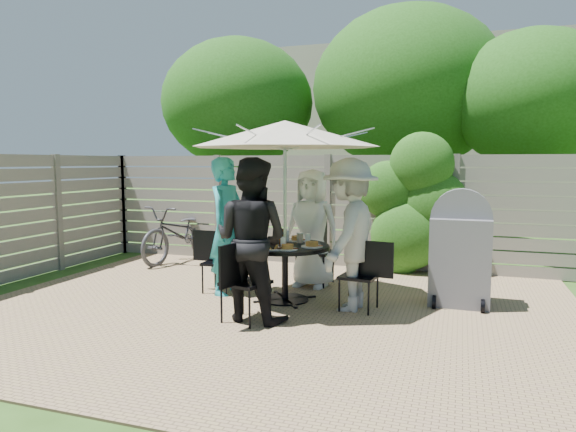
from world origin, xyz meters
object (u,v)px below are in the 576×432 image
(chair_back, at_px, (315,265))
(plate_left, at_px, (259,241))
(bicycle, at_px, (181,233))
(glass_left, at_px, (262,239))
(chair_left, at_px, (220,274))
(chair_front, at_px, (245,299))
(person_left, at_px, (228,227))
(plate_front, at_px, (271,247))
(glass_back, at_px, (287,236))
(person_front, at_px, (251,240))
(plate_right, at_px, (312,245))
(glass_right, at_px, (308,239))
(chair_right, at_px, (360,290))
(coffee_cup, at_px, (300,238))
(plate_extra, at_px, (288,248))
(umbrella, at_px, (285,134))
(person_back, at_px, (312,229))
(patio_table, at_px, (285,262))
(syrup_jug, at_px, (282,238))
(glass_front, at_px, (283,243))
(bbq_grill, at_px, (460,253))
(person_right, at_px, (349,235))
(plate_back, at_px, (297,239))

(chair_back, relative_size, plate_left, 3.70)
(bicycle, bearing_deg, glass_left, -31.25)
(chair_left, height_order, bicycle, bicycle)
(chair_front, relative_size, plate_left, 3.44)
(chair_back, distance_m, person_left, 1.41)
(plate_front, bearing_deg, glass_back, 92.41)
(chair_left, distance_m, glass_back, 1.04)
(person_left, distance_m, person_front, 1.17)
(plate_right, height_order, glass_right, glass_right)
(chair_right, bearing_deg, coffee_cup, -13.96)
(plate_extra, height_order, glass_left, glass_left)
(chair_right, xyz_separation_m, coffee_cup, (-0.83, 0.33, 0.52))
(umbrella, xyz_separation_m, coffee_cup, (0.13, 0.21, -1.29))
(person_back, xyz_separation_m, coffee_cup, (0.02, -0.62, -0.04))
(patio_table, bearing_deg, umbrella, 90.00)
(person_left, distance_m, chair_right, 1.91)
(patio_table, bearing_deg, syrup_jug, 133.00)
(glass_front, bearing_deg, patio_table, 104.80)
(person_left, relative_size, plate_extra, 7.46)
(chair_front, relative_size, bbq_grill, 0.63)
(plate_right, relative_size, glass_front, 1.86)
(person_back, height_order, glass_front, person_back)
(person_right, bearing_deg, bbq_grill, 123.63)
(chair_back, height_order, bicycle, bicycle)
(umbrella, height_order, plate_left, umbrella)
(glass_front, relative_size, bicycle, 0.07)
(chair_front, xyz_separation_m, plate_right, (0.48, 0.91, 0.47))
(person_left, height_order, glass_left, person_left)
(chair_left, distance_m, plate_left, 0.78)
(umbrella, bearing_deg, chair_back, 82.84)
(plate_extra, relative_size, syrup_jug, 1.50)
(chair_right, xyz_separation_m, syrup_jug, (-1.01, 0.18, 0.54))
(plate_back, height_order, glass_right, glass_right)
(glass_right, distance_m, bicycle, 3.40)
(person_front, relative_size, syrup_jug, 11.10)
(glass_back, distance_m, syrup_jug, 0.21)
(patio_table, height_order, chair_back, chair_back)
(chair_front, bearing_deg, bbq_grill, -42.19)
(person_right, xyz_separation_m, coffee_cup, (-0.70, 0.31, -0.12))
(glass_right, height_order, syrup_jug, syrup_jug)
(chair_back, bearing_deg, plate_extra, 6.13)
(plate_back, distance_m, coffee_cup, 0.18)
(syrup_jug, bearing_deg, plate_left, -177.74)
(glass_front, bearing_deg, plate_extra, -35.47)
(glass_right, distance_m, bbq_grill, 1.83)
(person_left, distance_m, coffee_cup, 0.96)
(plate_left, distance_m, plate_extra, 0.62)
(person_left, distance_m, person_right, 1.66)
(chair_left, relative_size, glass_back, 5.91)
(chair_left, bearing_deg, chair_front, -50.93)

